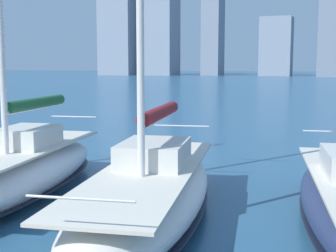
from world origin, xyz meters
The scene contains 3 objects.
city_skyline centered at (6.76, -161.21, 19.62)m, with size 169.77×21.04×50.37m.
sailboat_maroon centered at (0.46, -6.74, 0.72)m, with size 4.01×9.29×12.02m.
sailboat_forest centered at (4.59, -7.40, 0.77)m, with size 3.67×8.77×12.82m.
Camera 1 is at (-3.67, 2.82, 3.57)m, focal length 50.00 mm.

